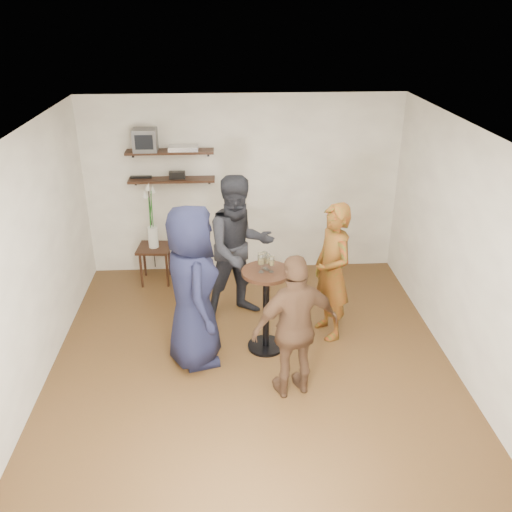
{
  "coord_description": "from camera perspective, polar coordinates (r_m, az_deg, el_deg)",
  "views": [
    {
      "loc": [
        -0.25,
        -4.97,
        3.73
      ],
      "look_at": [
        0.06,
        0.4,
        1.17
      ],
      "focal_mm": 38.0,
      "sensor_mm": 36.0,
      "label": 1
    }
  ],
  "objects": [
    {
      "name": "radio",
      "position": [
        7.7,
        -8.3,
        8.43
      ],
      "size": [
        0.22,
        0.1,
        0.1
      ],
      "primitive_type": "cube",
      "color": "black",
      "rests_on": "shelf_lower"
    },
    {
      "name": "shelf_upper",
      "position": [
        7.62,
        -9.06,
        10.8
      ],
      "size": [
        1.2,
        0.25,
        0.04
      ],
      "primitive_type": "cube",
      "color": "black",
      "rests_on": "room"
    },
    {
      "name": "wine_glass_fr",
      "position": [
        5.9,
        1.66,
        -0.57
      ],
      "size": [
        0.06,
        0.06,
        0.19
      ],
      "color": "silver",
      "rests_on": "drinks_table"
    },
    {
      "name": "power_strip",
      "position": [
        7.82,
        -12.01,
        8.13
      ],
      "size": [
        0.3,
        0.05,
        0.03
      ],
      "primitive_type": "cube",
      "color": "black",
      "rests_on": "shelf_lower"
    },
    {
      "name": "shelf_lower",
      "position": [
        7.73,
        -8.86,
        7.93
      ],
      "size": [
        1.2,
        0.25,
        0.04
      ],
      "primitive_type": "cube",
      "color": "black",
      "rests_on": "room"
    },
    {
      "name": "room",
      "position": [
        5.54,
        -0.42,
        -0.61
      ],
      "size": [
        4.58,
        5.08,
        2.68
      ],
      "color": "#462C16",
      "rests_on": "ground"
    },
    {
      "name": "person_navy",
      "position": [
        5.86,
        -6.72,
        -3.31
      ],
      "size": [
        0.78,
        1.02,
        1.86
      ],
      "primitive_type": "imported",
      "rotation": [
        0.0,
        0.0,
        1.79
      ],
      "color": "black",
      "rests_on": "room"
    },
    {
      "name": "wine_glass_br",
      "position": [
        5.95,
        1.21,
        -0.35
      ],
      "size": [
        0.06,
        0.06,
        0.19
      ],
      "color": "silver",
      "rests_on": "drinks_table"
    },
    {
      "name": "person_plaid",
      "position": [
        6.4,
        8.01,
        -1.69
      ],
      "size": [
        0.57,
        0.71,
        1.68
      ],
      "primitive_type": "imported",
      "rotation": [
        0.0,
        0.0,
        -1.26
      ],
      "color": "#AF2914",
      "rests_on": "room"
    },
    {
      "name": "wine_glass_fl",
      "position": [
        5.89,
        0.54,
        -0.39
      ],
      "size": [
        0.07,
        0.07,
        0.22
      ],
      "color": "silver",
      "rests_on": "drinks_table"
    },
    {
      "name": "person_dark",
      "position": [
        6.72,
        -1.75,
        0.8
      ],
      "size": [
        1.09,
        0.97,
        1.87
      ],
      "primitive_type": "imported",
      "rotation": [
        0.0,
        0.0,
        0.34
      ],
      "color": "black",
      "rests_on": "room"
    },
    {
      "name": "person_brown",
      "position": [
        5.44,
        4.2,
        -7.5
      ],
      "size": [
        0.99,
        0.62,
        1.56
      ],
      "primitive_type": "imported",
      "rotation": [
        0.0,
        0.0,
        3.42
      ],
      "color": "#4F3421",
      "rests_on": "room"
    },
    {
      "name": "drinks_table",
      "position": [
        6.16,
        1.08,
        -4.57
      ],
      "size": [
        0.56,
        0.56,
        1.02
      ],
      "color": "black",
      "rests_on": "room"
    },
    {
      "name": "wine_glass_bl",
      "position": [
        5.98,
        0.93,
        -0.16
      ],
      "size": [
        0.07,
        0.07,
        0.2
      ],
      "color": "silver",
      "rests_on": "drinks_table"
    },
    {
      "name": "crt_monitor",
      "position": [
        7.62,
        -11.58,
        11.9
      ],
      "size": [
        0.32,
        0.3,
        0.3
      ],
      "primitive_type": "cube",
      "color": "#59595B",
      "rests_on": "shelf_upper"
    },
    {
      "name": "vase_lilies",
      "position": [
        7.72,
        -10.88,
        3.04
      ],
      "size": [
        0.19,
        0.2,
        0.98
      ],
      "rotation": [
        0.0,
        0.0,
        -0.09
      ],
      "color": "silver",
      "rests_on": "side_table"
    },
    {
      "name": "dvd_deck",
      "position": [
        7.59,
        -7.64,
        11.2
      ],
      "size": [
        0.4,
        0.24,
        0.06
      ],
      "primitive_type": "cube",
      "color": "silver",
      "rests_on": "shelf_upper"
    },
    {
      "name": "side_table",
      "position": [
        7.88,
        -10.64,
        0.36
      ],
      "size": [
        0.49,
        0.49,
        0.55
      ],
      "rotation": [
        0.0,
        0.0,
        -0.09
      ],
      "color": "black",
      "rests_on": "room"
    }
  ]
}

